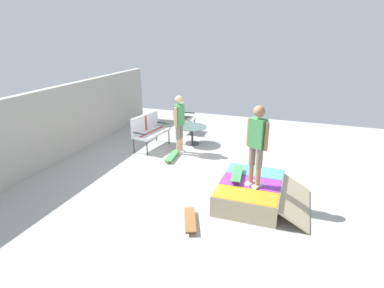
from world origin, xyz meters
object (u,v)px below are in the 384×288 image
(patio_chair_near_house, at_px, (183,115))
(person_watching, at_px, (179,120))
(patio_bench, at_px, (148,128))
(patio_table, at_px, (192,132))
(skateboard_by_bench, at_px, (172,156))
(person_skater, at_px, (257,141))
(skateboard_spare, at_px, (190,219))
(skate_ramp, at_px, (251,192))
(skateboard_on_ramp, at_px, (237,174))

(patio_chair_near_house, height_order, person_watching, person_watching)
(patio_bench, distance_m, patio_table, 1.37)
(skateboard_by_bench, bearing_deg, person_skater, -123.83)
(skateboard_by_bench, distance_m, skateboard_spare, 3.13)
(skate_ramp, distance_m, skateboard_spare, 1.52)
(skateboard_on_ramp, bearing_deg, patio_bench, 56.84)
(skateboard_by_bench, bearing_deg, skate_ramp, -122.09)
(person_skater, distance_m, skateboard_on_ramp, 0.99)
(person_skater, bearing_deg, patio_chair_near_house, 37.16)
(patio_bench, distance_m, skateboard_on_ramp, 3.73)
(skate_ramp, height_order, patio_bench, patio_bench)
(skateboard_spare, bearing_deg, skate_ramp, -37.82)
(skate_ramp, height_order, skateboard_on_ramp, skateboard_on_ramp)
(patio_chair_near_house, xyz_separation_m, skateboard_on_ramp, (-3.81, -2.69, -0.09))
(person_watching, bearing_deg, skateboard_by_bench, 176.80)
(patio_chair_near_house, bearing_deg, skate_ramp, -142.35)
(patio_table, bearing_deg, skateboard_spare, -161.11)
(skate_ramp, xyz_separation_m, person_watching, (2.06, 2.43, 0.77))
(person_skater, bearing_deg, skate_ramp, 20.93)
(person_skater, height_order, skateboard_on_ramp, person_skater)
(patio_bench, bearing_deg, skateboard_by_bench, -121.39)
(patio_chair_near_house, distance_m, patio_table, 1.27)
(person_watching, height_order, skateboard_on_ramp, person_watching)
(skateboard_on_ramp, bearing_deg, skateboard_by_bench, 56.02)
(skateboard_spare, distance_m, skateboard_on_ramp, 1.50)
(person_skater, xyz_separation_m, skateboard_on_ramp, (0.26, 0.40, -0.87))
(patio_bench, xyz_separation_m, skateboard_on_ramp, (-2.04, -3.12, -0.09))
(patio_bench, bearing_deg, patio_table, -57.19)
(patio_chair_near_house, bearing_deg, patio_bench, 166.06)
(patio_table, bearing_deg, patio_chair_near_house, 34.13)
(patio_bench, relative_size, patio_chair_near_house, 1.29)
(patio_bench, height_order, skateboard_by_bench, patio_bench)
(person_watching, height_order, skateboard_by_bench, person_watching)
(patio_bench, height_order, skateboard_spare, patio_bench)
(person_watching, relative_size, person_skater, 1.03)
(skateboard_by_bench, bearing_deg, skateboard_on_ramp, -123.98)
(skate_ramp, distance_m, skateboard_on_ramp, 0.47)
(skate_ramp, bearing_deg, patio_chair_near_house, 37.65)
(skate_ramp, xyz_separation_m, patio_chair_near_house, (3.92, 3.03, 0.39))
(person_skater, bearing_deg, person_watching, 48.47)
(patio_table, bearing_deg, patio_bench, 122.81)
(patio_table, relative_size, skateboard_spare, 1.10)
(skate_ramp, xyz_separation_m, skateboard_on_ramp, (0.11, 0.34, 0.30))
(patio_table, bearing_deg, person_watching, 173.23)
(person_watching, xyz_separation_m, skateboard_by_bench, (-0.52, 0.03, -0.90))
(patio_chair_near_house, height_order, person_skater, person_skater)
(patio_bench, bearing_deg, skateboard_on_ramp, -123.16)
(skate_ramp, distance_m, patio_table, 3.72)
(patio_table, relative_size, person_skater, 0.55)
(patio_table, height_order, skateboard_spare, patio_table)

